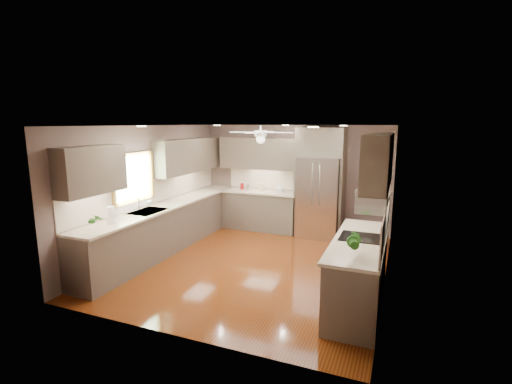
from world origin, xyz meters
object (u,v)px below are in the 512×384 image
Objects in this scene: canister_c at (261,187)px; soap_bottle at (150,203)px; bowl at (279,191)px; microwave at (372,199)px; canister_a at (242,186)px; paper_towel at (111,215)px; potted_plant_right at (354,241)px; potted_plant_left at (94,219)px; stool at (361,238)px; refrigerator at (320,185)px; canister_b at (248,187)px.

canister_c is 2.80m from soap_bottle.
microwave is at bearing -50.16° from bowl.
canister_a is 0.64× the size of bowl.
canister_c is 1.02× the size of soap_bottle.
paper_towel is at bearing -82.58° from soap_bottle.
soap_bottle is 0.49× the size of potted_plant_right.
potted_plant_left reaches higher than soap_bottle.
bowl is 2.17m from stool.
potted_plant_left is at bearing -113.57° from bowl.
canister_c is at bearing 125.62° from potted_plant_right.
refrigerator is at bearing 108.49° from potted_plant_right.
potted_plant_left is at bearing -107.48° from canister_c.
soap_bottle is (-1.36, -2.44, 0.00)m from canister_c.
bowl is (1.71, 3.92, -0.11)m from potted_plant_left.
soap_bottle is 3.67m from refrigerator.
canister_c is (0.51, -0.02, 0.01)m from canister_a.
microwave is (2.28, -2.73, 0.51)m from bowl.
canister_a is at bearing 166.91° from canister_b.
bowl is 0.77× the size of paper_towel.
refrigerator is 8.14× the size of paper_towel.
refrigerator reaches higher than bowl.
bowl is 0.46× the size of stool.
potted_plant_left is (0.12, -1.51, 0.05)m from soap_bottle.
microwave is at bearing -63.91° from refrigerator.
canister_b is 3.72m from paper_towel.
potted_plant_left is at bearing -96.53° from paper_towel.
microwave is 2.50m from stool.
refrigerator is 3.03m from microwave.
potted_plant_left is 4.72m from refrigerator.
canister_a is 3.72m from paper_towel.
stool is (3.67, 3.34, -0.84)m from potted_plant_left.
refrigerator is at bearing 53.73° from paper_towel.
microwave reaches higher than paper_towel.
paper_towel is at bearing -140.22° from stool.
bowl is at bearing 163.50° from stool.
potted_plant_left is (-1.25, -3.95, 0.05)m from canister_c.
canister_c is 0.61× the size of paper_towel.
potted_plant_right reaches higher than canister_a.
stool is (1.96, -0.58, -0.73)m from bowl.
potted_plant_right is 0.73× the size of stool.
stool is (3.79, 1.83, -0.79)m from soap_bottle.
bowl is at bearing 65.09° from paper_towel.
soap_bottle is 4.28m from stool.
canister_b is 0.79m from bowl.
canister_b is 0.39× the size of potted_plant_right.
potted_plant_right is 4.24m from bowl.
canister_b is at bearing -176.05° from canister_c.
stool is at bearing 25.75° from soap_bottle.
paper_towel is (-3.64, -3.03, 0.84)m from stool.
soap_bottle is at bearing 97.42° from paper_towel.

